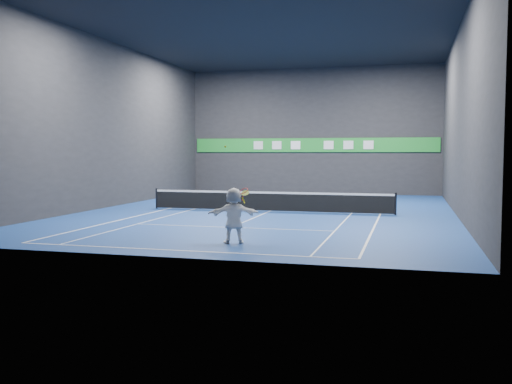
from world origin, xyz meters
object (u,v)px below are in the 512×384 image
(tennis_net, at_px, (269,201))
(tennis_racket, at_px, (244,193))
(player, at_px, (234,215))
(tennis_ball, at_px, (225,147))

(tennis_net, relative_size, tennis_racket, 22.32)
(tennis_racket, bearing_deg, tennis_net, 99.03)
(player, height_order, tennis_ball, tennis_ball)
(tennis_ball, bearing_deg, player, -26.81)
(player, bearing_deg, tennis_racket, 166.72)
(tennis_ball, relative_size, tennis_net, 0.01)
(tennis_ball, bearing_deg, tennis_racket, -10.49)
(tennis_ball, xyz_separation_m, tennis_racket, (0.67, -0.12, -1.50))
(tennis_racket, bearing_deg, player, -171.77)
(tennis_net, bearing_deg, tennis_ball, -84.66)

